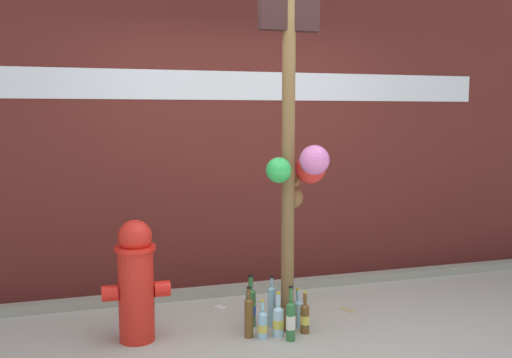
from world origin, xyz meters
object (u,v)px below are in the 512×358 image
Objects in this scene: fire_hydrant at (136,280)px; memorial_post at (296,141)px; bottle_1 at (278,320)px; bottle_4 at (249,316)px; bottle_8 at (272,305)px; bottle_7 at (298,311)px; bottle_5 at (262,324)px; bottle_0 at (283,305)px; bottle_2 at (305,317)px; bottle_6 at (291,320)px; bottle_3 at (251,306)px.

memorial_post is at bearing -7.12° from fire_hydrant.
bottle_1 is 0.88× the size of bottle_4.
bottle_4 is at bearing -144.97° from bottle_8.
bottle_4 is at bearing -168.21° from bottle_7.
memorial_post is 1.52m from fire_hydrant.
fire_hydrant reaches higher than bottle_5.
bottle_1 is 0.24m from bottle_7.
bottle_0 is at bearing 42.13° from bottle_8.
bottle_5 is at bearing -14.97° from fire_hydrant.
bottle_4 is (-0.42, 0.04, 0.04)m from bottle_2.
bottle_6 is (-0.10, -0.43, 0.05)m from bottle_0.
bottle_4 is at bearing -174.23° from memorial_post.
bottle_2 reaches higher than bottle_5.
bottle_2 is 0.43m from bottle_3.
bottle_4 is at bearing 149.01° from bottle_5.
bottle_2 is 0.13m from bottle_7.
bottle_7 is 0.20m from bottle_8.
bottle_1 is at bearing -12.58° from bottle_4.
bottle_3 is 1.00× the size of bottle_6.
bottle_3 reaches higher than bottle_2.
bottle_7 is 0.77× the size of bottle_8.
memorial_post is 9.14× the size of bottle_0.
fire_hydrant is 2.24× the size of bottle_8.
bottle_3 and bottle_6 have the same top height.
bottle_2 is at bearing -81.04° from bottle_0.
bottle_8 is (-0.14, -0.13, 0.06)m from bottle_0.
bottle_5 is at bearing -162.16° from memorial_post.
bottle_4 is at bearing 174.47° from bottle_2.
bottle_3 is 0.26m from bottle_5.
bottle_2 is 1.10× the size of bottle_5.
fire_hydrant is 1.27m from bottle_2.
bottle_3 is 1.32× the size of bottle_7.
bottle_3 reaches higher than bottle_7.
bottle_5 is (-0.12, -0.01, -0.02)m from bottle_1.
bottle_4 is at bearing -142.08° from bottle_0.
memorial_post reaches higher than bottle_7.
bottle_2 is (1.21, -0.22, -0.32)m from fire_hydrant.
bottle_3 is at bearing -164.31° from bottle_0.
bottle_3 is at bearing 70.25° from bottle_4.
fire_hydrant is 3.05× the size of bottle_5.
bottle_8 is (-0.14, 0.12, -1.26)m from memorial_post.
bottle_8 is (0.14, 0.21, 0.06)m from bottle_5.
bottle_0 is 0.71× the size of bottle_8.
bottle_1 is at bearing 2.71° from bottle_5.
bottle_7 is (1.20, -0.09, -0.32)m from fire_hydrant.
bottle_0 is 0.84× the size of bottle_1.
bottle_4 reaches higher than bottle_2.
bottle_8 is at bearing 35.03° from bottle_4.
bottle_2 is 0.19m from bottle_6.
bottle_6 reaches higher than bottle_5.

